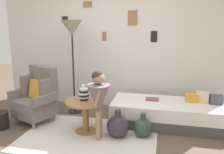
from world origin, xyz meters
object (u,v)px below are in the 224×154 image
(person_child, at_px, (99,97))
(demijohn_far, at_px, (143,127))
(floor_lamp, at_px, (72,32))
(demijohn_near, at_px, (118,126))
(magazine_basket, at_px, (0,120))
(armchair, at_px, (37,97))
(side_table, at_px, (86,109))
(vase_striped, at_px, (84,94))
(daybed, at_px, (168,113))
(book_on_daybed, at_px, (152,99))

(person_child, distance_m, demijohn_far, 0.85)
(floor_lamp, height_order, demijohn_near, floor_lamp)
(demijohn_near, distance_m, magazine_basket, 1.98)
(armchair, bearing_deg, side_table, -14.06)
(vase_striped, bearing_deg, armchair, 167.68)
(daybed, relative_size, book_on_daybed, 8.65)
(side_table, bearing_deg, armchair, 165.94)
(side_table, bearing_deg, magazine_basket, -172.64)
(armchair, bearing_deg, floor_lamp, 49.28)
(side_table, height_order, floor_lamp, floor_lamp)
(daybed, height_order, demijohn_far, daybed)
(vase_striped, relative_size, person_child, 0.23)
(floor_lamp, height_order, demijohn_far, floor_lamp)
(vase_striped, relative_size, demijohn_near, 0.57)
(floor_lamp, height_order, person_child, floor_lamp)
(side_table, distance_m, person_child, 0.43)
(armchair, relative_size, floor_lamp, 0.55)
(side_table, distance_m, magazine_basket, 1.47)
(daybed, xyz_separation_m, person_child, (-1.01, -0.76, 0.47))
(armchair, distance_m, floor_lamp, 1.33)
(daybed, relative_size, floor_lamp, 1.07)
(demijohn_near, bearing_deg, book_on_daybed, 55.55)
(demijohn_near, bearing_deg, side_table, 174.92)
(demijohn_near, bearing_deg, demijohn_far, 13.06)
(side_table, relative_size, floor_lamp, 0.35)
(book_on_daybed, relative_size, demijohn_near, 0.51)
(person_child, bearing_deg, demijohn_far, 19.37)
(demijohn_near, height_order, demijohn_far, demijohn_near)
(floor_lamp, xyz_separation_m, magazine_basket, (-0.93, -0.98, -1.42))
(daybed, relative_size, person_child, 1.80)
(floor_lamp, relative_size, book_on_daybed, 8.08)
(person_child, distance_m, magazine_basket, 1.79)
(demijohn_far, bearing_deg, daybed, 55.07)
(person_child, bearing_deg, floor_lamp, 128.40)
(armchair, relative_size, person_child, 0.92)
(demijohn_near, bearing_deg, daybed, 39.87)
(magazine_basket, bearing_deg, floor_lamp, 46.39)
(armchair, xyz_separation_m, daybed, (2.26, 0.34, -0.24))
(side_table, xyz_separation_m, person_child, (0.27, -0.18, 0.28))
(daybed, relative_size, magazine_basket, 6.79)
(demijohn_near, bearing_deg, armchair, 169.05)
(daybed, xyz_separation_m, magazine_basket, (-2.72, -0.77, -0.06))
(daybed, height_order, side_table, side_table)
(book_on_daybed, height_order, magazine_basket, book_on_daybed)
(floor_lamp, distance_m, book_on_daybed, 1.90)
(armchair, distance_m, demijohn_far, 1.92)
(person_child, xyz_separation_m, demijohn_far, (0.64, 0.22, -0.52))
(daybed, relative_size, vase_striped, 7.69)
(book_on_daybed, bearing_deg, demijohn_far, -99.59)
(armchair, distance_m, demijohn_near, 1.56)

